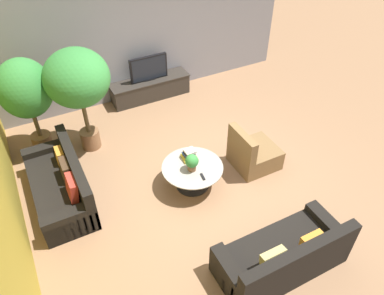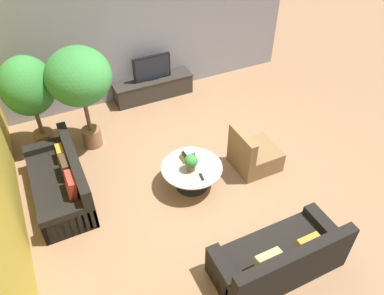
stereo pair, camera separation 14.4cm
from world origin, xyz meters
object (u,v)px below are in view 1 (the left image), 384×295
(media_console, at_px, (150,88))
(potted_plant_tabletop, at_px, (192,162))
(couch_near_entry, at_px, (283,256))
(potted_palm_corner, at_px, (77,80))
(armchair_wicker, at_px, (253,154))
(potted_palm_tall, at_px, (26,91))
(television, at_px, (149,68))
(coffee_table, at_px, (192,172))
(couch_by_wall, at_px, (62,186))

(media_console, distance_m, potted_plant_tabletop, 3.18)
(media_console, xyz_separation_m, couch_near_entry, (-0.09, -5.16, 0.03))
(media_console, relative_size, potted_palm_corner, 0.89)
(armchair_wicker, distance_m, potted_palm_tall, 4.31)
(potted_palm_tall, xyz_separation_m, potted_palm_corner, (0.88, -0.37, 0.18))
(potted_plant_tabletop, bearing_deg, media_console, 80.83)
(television, xyz_separation_m, potted_palm_corner, (-1.78, -1.14, 0.76))
(television, bearing_deg, potted_plant_tabletop, -99.17)
(media_console, distance_m, potted_palm_corner, 2.47)
(coffee_table, height_order, couch_near_entry, couch_near_entry)
(coffee_table, height_order, potted_plant_tabletop, potted_plant_tabletop)
(media_console, height_order, television, television)
(television, bearing_deg, armchair_wicker, -75.64)
(media_console, xyz_separation_m, potted_palm_corner, (-1.78, -1.14, 1.28))
(armchair_wicker, bearing_deg, television, 14.36)
(potted_palm_tall, bearing_deg, television, 16.27)
(armchair_wicker, height_order, potted_palm_tall, potted_palm_tall)
(coffee_table, height_order, armchair_wicker, armchair_wicker)
(television, relative_size, couch_near_entry, 0.47)
(coffee_table, bearing_deg, couch_by_wall, 160.15)
(coffee_table, bearing_deg, potted_palm_corner, 124.40)
(couch_by_wall, height_order, potted_palm_tall, potted_palm_tall)
(coffee_table, height_order, couch_by_wall, couch_by_wall)
(potted_palm_tall, height_order, potted_palm_corner, potted_palm_corner)
(couch_near_entry, bearing_deg, potted_palm_corner, -67.20)
(armchair_wicker, bearing_deg, coffee_table, 87.92)
(potted_palm_tall, bearing_deg, couch_near_entry, -59.65)
(couch_by_wall, bearing_deg, potted_palm_tall, -177.53)
(media_console, bearing_deg, armchair_wicker, -75.64)
(coffee_table, xyz_separation_m, potted_plant_tabletop, (-0.04, -0.06, 0.31))
(couch_by_wall, bearing_deg, television, 131.54)
(media_console, relative_size, armchair_wicker, 2.20)
(couch_near_entry, bearing_deg, coffee_table, -79.93)
(coffee_table, relative_size, couch_by_wall, 0.55)
(couch_by_wall, height_order, potted_palm_corner, potted_palm_corner)
(coffee_table, xyz_separation_m, potted_palm_corner, (-1.32, 1.92, 1.21))
(potted_palm_corner, bearing_deg, couch_near_entry, -67.20)
(potted_plant_tabletop, bearing_deg, armchair_wicker, 0.45)
(coffee_table, bearing_deg, television, 81.40)
(television, height_order, coffee_table, television)
(couch_by_wall, distance_m, armchair_wicker, 3.48)
(coffee_table, distance_m, couch_by_wall, 2.26)
(couch_by_wall, relative_size, potted_palm_corner, 0.93)
(media_console, distance_m, television, 0.52)
(couch_near_entry, distance_m, armchair_wicker, 2.23)
(potted_palm_tall, bearing_deg, coffee_table, -46.20)
(couch_by_wall, distance_m, couch_near_entry, 3.80)
(couch_near_entry, xyz_separation_m, armchair_wicker, (0.89, 2.05, -0.01))
(couch_near_entry, height_order, potted_plant_tabletop, couch_near_entry)
(television, bearing_deg, potted_palm_tall, -163.73)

